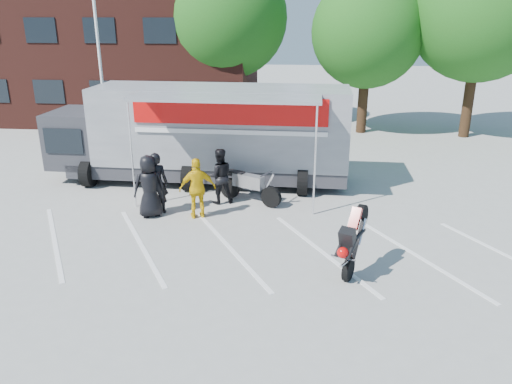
% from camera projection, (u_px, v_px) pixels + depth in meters
% --- Properties ---
extents(ground, '(100.00, 100.00, 0.00)m').
position_uv_depth(ground, '(216.00, 266.00, 12.15)').
color(ground, '#9E9F9A').
rests_on(ground, ground).
extents(parking_bay_lines, '(18.09, 13.33, 0.01)m').
position_uv_depth(parking_bay_lines, '(223.00, 248.00, 13.08)').
color(parking_bay_lines, white).
rests_on(parking_bay_lines, ground).
extents(office_building, '(18.00, 8.00, 7.00)m').
position_uv_depth(office_building, '(96.00, 55.00, 28.70)').
color(office_building, '#471D17').
rests_on(office_building, ground).
extents(flagpole, '(1.61, 0.12, 8.00)m').
position_uv_depth(flagpole, '(103.00, 32.00, 20.35)').
color(flagpole, white).
rests_on(flagpole, ground).
extents(tree_left, '(6.12, 6.12, 8.64)m').
position_uv_depth(tree_left, '(227.00, 18.00, 25.42)').
color(tree_left, '#382314').
rests_on(tree_left, ground).
extents(tree_mid, '(5.44, 5.44, 7.68)m').
position_uv_depth(tree_mid, '(368.00, 32.00, 24.08)').
color(tree_mid, '#382314').
rests_on(tree_mid, ground).
extents(tree_right, '(6.46, 6.46, 9.12)m').
position_uv_depth(tree_right, '(481.00, 11.00, 22.86)').
color(tree_right, '#382314').
rests_on(tree_right, ground).
extents(transporter_truck, '(10.88, 5.44, 3.43)m').
position_uv_depth(transporter_truck, '(209.00, 181.00, 18.26)').
color(transporter_truck, gray).
rests_on(transporter_truck, ground).
extents(parked_motorcycle, '(2.41, 1.72, 1.21)m').
position_uv_depth(parked_motorcycle, '(250.00, 202.00, 16.22)').
color(parked_motorcycle, '#ABABAF').
rests_on(parked_motorcycle, ground).
extents(stunt_bike_rider, '(1.29, 1.70, 1.82)m').
position_uv_depth(stunt_bike_rider, '(356.00, 269.00, 12.00)').
color(stunt_bike_rider, black).
rests_on(stunt_bike_rider, ground).
extents(spectator_leather_a, '(1.10, 0.94, 1.90)m').
position_uv_depth(spectator_leather_a, '(149.00, 186.00, 14.82)').
color(spectator_leather_a, black).
rests_on(spectator_leather_a, ground).
extents(spectator_leather_b, '(0.76, 0.56, 1.91)m').
position_uv_depth(spectator_leather_b, '(156.00, 183.00, 15.10)').
color(spectator_leather_b, black).
rests_on(spectator_leather_b, ground).
extents(spectator_leather_c, '(1.05, 0.93, 1.80)m').
position_uv_depth(spectator_leather_c, '(219.00, 176.00, 15.91)').
color(spectator_leather_c, black).
rests_on(spectator_leather_c, ground).
extents(spectator_hivis, '(1.17, 0.76, 1.84)m').
position_uv_depth(spectator_hivis, '(198.00, 188.00, 14.73)').
color(spectator_hivis, '#E9B80C').
rests_on(spectator_hivis, ground).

